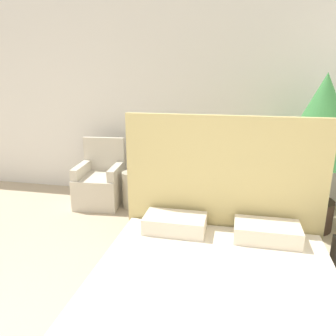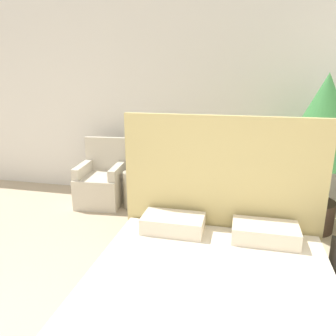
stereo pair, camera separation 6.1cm
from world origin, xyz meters
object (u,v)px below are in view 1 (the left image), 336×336
armchair_near_window_right (168,190)px  potted_palm (321,129)px  bed (212,310)px  armchair_near_window_left (100,185)px  side_table (133,190)px

armchair_near_window_right → potted_palm: 2.03m
bed → armchair_near_window_left: size_ratio=2.24×
armchair_near_window_left → armchair_near_window_right: size_ratio=1.00×
bed → armchair_near_window_left: bearing=128.2°
bed → armchair_near_window_right: bearing=109.1°
potted_palm → bed: bearing=-116.2°
armchair_near_window_right → bed: bearing=-66.7°
potted_palm → side_table: size_ratio=3.57×
bed → side_table: 2.55m
bed → potted_palm: size_ratio=1.12×
bed → armchair_near_window_right: bed is taller
armchair_near_window_right → side_table: armchair_near_window_right is taller
bed → potted_palm: bearing=63.8°
armchair_near_window_left → side_table: 0.49m
armchair_near_window_left → side_table: (0.49, -0.03, -0.02)m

